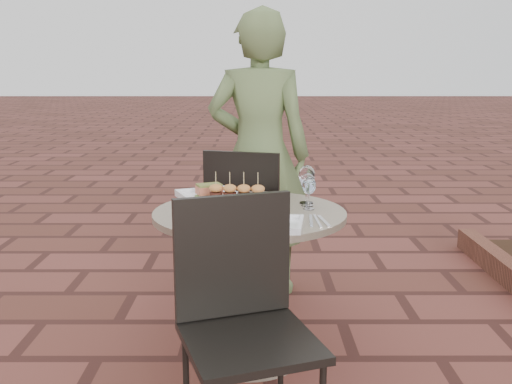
{
  "coord_description": "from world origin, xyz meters",
  "views": [
    {
      "loc": [
        -0.07,
        -2.54,
        1.37
      ],
      "look_at": [
        -0.06,
        0.04,
        0.82
      ],
      "focal_mm": 40.0,
      "sensor_mm": 36.0,
      "label": 1
    }
  ],
  "objects_px": {
    "plate_salmon": "(209,195)",
    "plate_sliders": "(237,198)",
    "plate_tuna": "(274,224)",
    "chair_near": "(242,305)",
    "chair_far": "(247,214)",
    "cafe_table": "(250,261)",
    "diner": "(259,155)"
  },
  "relations": [
    {
      "from": "chair_far",
      "to": "plate_salmon",
      "type": "height_order",
      "value": "chair_far"
    },
    {
      "from": "plate_salmon",
      "to": "plate_sliders",
      "type": "distance_m",
      "value": 0.22
    },
    {
      "from": "chair_far",
      "to": "plate_sliders",
      "type": "relative_size",
      "value": 3.31
    },
    {
      "from": "chair_far",
      "to": "chair_near",
      "type": "xyz_separation_m",
      "value": [
        0.0,
        -1.33,
        0.0
      ]
    },
    {
      "from": "plate_sliders",
      "to": "plate_tuna",
      "type": "relative_size",
      "value": 1.07
    },
    {
      "from": "cafe_table",
      "to": "diner",
      "type": "distance_m",
      "value": 0.97
    },
    {
      "from": "plate_sliders",
      "to": "chair_near",
      "type": "bearing_deg",
      "value": -87.0
    },
    {
      "from": "plate_tuna",
      "to": "plate_sliders",
      "type": "bearing_deg",
      "value": 114.53
    },
    {
      "from": "plate_salmon",
      "to": "chair_far",
      "type": "bearing_deg",
      "value": 65.64
    },
    {
      "from": "diner",
      "to": "plate_sliders",
      "type": "xyz_separation_m",
      "value": [
        -0.11,
        -0.8,
        -0.1
      ]
    },
    {
      "from": "cafe_table",
      "to": "plate_tuna",
      "type": "bearing_deg",
      "value": -69.1
    },
    {
      "from": "diner",
      "to": "plate_tuna",
      "type": "height_order",
      "value": "diner"
    },
    {
      "from": "plate_sliders",
      "to": "plate_tuna",
      "type": "bearing_deg",
      "value": -65.47
    },
    {
      "from": "diner",
      "to": "chair_far",
      "type": "bearing_deg",
      "value": 78.33
    },
    {
      "from": "cafe_table",
      "to": "plate_salmon",
      "type": "bearing_deg",
      "value": 129.57
    },
    {
      "from": "cafe_table",
      "to": "plate_sliders",
      "type": "xyz_separation_m",
      "value": [
        -0.06,
        0.09,
        0.29
      ]
    },
    {
      "from": "cafe_table",
      "to": "diner",
      "type": "bearing_deg",
      "value": 86.8
    },
    {
      "from": "chair_near",
      "to": "diner",
      "type": "bearing_deg",
      "value": 68.54
    },
    {
      "from": "diner",
      "to": "plate_sliders",
      "type": "distance_m",
      "value": 0.81
    },
    {
      "from": "plate_salmon",
      "to": "plate_sliders",
      "type": "bearing_deg",
      "value": -47.94
    },
    {
      "from": "cafe_table",
      "to": "plate_salmon",
      "type": "height_order",
      "value": "plate_salmon"
    },
    {
      "from": "cafe_table",
      "to": "plate_tuna",
      "type": "xyz_separation_m",
      "value": [
        0.11,
        -0.28,
        0.26
      ]
    },
    {
      "from": "plate_salmon",
      "to": "plate_tuna",
      "type": "height_order",
      "value": "plate_salmon"
    },
    {
      "from": "chair_far",
      "to": "chair_near",
      "type": "relative_size",
      "value": 1.0
    },
    {
      "from": "cafe_table",
      "to": "chair_far",
      "type": "bearing_deg",
      "value": 92.1
    },
    {
      "from": "plate_salmon",
      "to": "plate_tuna",
      "type": "bearing_deg",
      "value": -59.36
    },
    {
      "from": "plate_tuna",
      "to": "cafe_table",
      "type": "bearing_deg",
      "value": 110.9
    },
    {
      "from": "chair_far",
      "to": "chair_near",
      "type": "height_order",
      "value": "same"
    },
    {
      "from": "chair_far",
      "to": "plate_tuna",
      "type": "bearing_deg",
      "value": 114.32
    },
    {
      "from": "cafe_table",
      "to": "chair_near",
      "type": "relative_size",
      "value": 0.97
    },
    {
      "from": "plate_salmon",
      "to": "chair_near",
      "type": "bearing_deg",
      "value": -78.58
    },
    {
      "from": "cafe_table",
      "to": "chair_far",
      "type": "relative_size",
      "value": 0.97
    }
  ]
}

